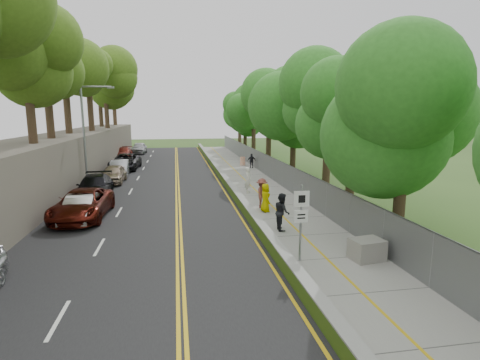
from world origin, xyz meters
name	(u,v)px	position (x,y,z in m)	size (l,w,h in m)	color
ground	(258,239)	(0.00, 0.00, 0.00)	(140.00, 140.00, 0.00)	#33511E
road	(157,184)	(-5.40, 15.00, 0.02)	(11.20, 66.00, 0.04)	black
sidewalk	(250,181)	(2.55, 15.00, 0.03)	(4.20, 66.00, 0.05)	gray
jersey_barrier	(224,178)	(0.25, 15.00, 0.30)	(0.42, 66.00, 0.60)	#85E422
rock_embankment	(52,162)	(-13.50, 15.00, 2.00)	(5.00, 66.00, 4.00)	#595147
chainlink_fence	(273,169)	(4.65, 15.00, 1.00)	(0.04, 66.00, 2.00)	slate
trees_embankment	(49,51)	(-13.00, 15.00, 10.50)	(6.40, 66.00, 13.00)	#4F791E
trees_fenceside	(301,100)	(7.00, 15.00, 7.00)	(7.00, 66.00, 14.00)	#378A29
streetlight	(87,129)	(-10.46, 14.00, 4.64)	(2.52, 0.22, 8.00)	gray
signpost	(301,215)	(1.05, -3.02, 1.96)	(0.62, 0.09, 3.10)	gray
construction_barrel	(243,161)	(3.65, 24.59, 0.52)	(0.57, 0.57, 0.94)	orange
concrete_block	(367,249)	(3.75, -3.34, 0.47)	(1.27, 0.95, 0.84)	slate
car_1	(81,208)	(-9.00, 4.56, 0.74)	(1.48, 4.23, 1.40)	white
car_2	(82,204)	(-9.00, 4.98, 0.83)	(2.63, 5.70, 1.58)	#4D120B
car_3	(95,187)	(-9.37, 10.20, 0.82)	(2.20, 5.40, 1.57)	black
car_4	(114,174)	(-9.00, 15.99, 0.79)	(1.78, 4.42, 1.51)	gray
car_5	(119,168)	(-9.00, 19.42, 0.78)	(1.57, 4.50, 1.48)	#A4A5AB
car_6	(125,162)	(-9.00, 23.58, 0.85)	(2.68, 5.82, 1.62)	black
car_7	(123,153)	(-10.54, 34.14, 0.73)	(1.93, 4.75, 1.38)	maroon
car_8	(139,148)	(-9.00, 39.25, 0.85)	(1.91, 4.75, 1.62)	#B2B2B6
painter_0	(265,198)	(1.45, 4.58, 0.90)	(0.84, 0.54, 1.71)	#BCB100
painter_1	(248,180)	(1.45, 10.07, 1.01)	(0.70, 0.46, 1.91)	white
painter_2	(282,212)	(1.45, 1.00, 1.00)	(0.92, 0.72, 1.90)	black
painter_3	(262,193)	(1.45, 5.50, 0.98)	(1.20, 0.69, 1.86)	brown
person_far	(252,161)	(4.20, 22.25, 0.83)	(0.91, 0.38, 1.56)	black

